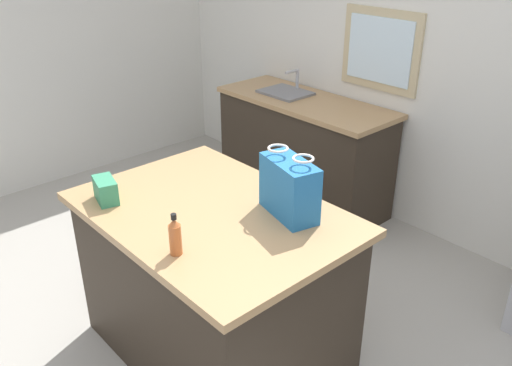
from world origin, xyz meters
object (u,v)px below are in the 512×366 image
Objects in this scene: kitchen_island at (214,284)px; bottle at (175,237)px; shopping_bag at (289,188)px; small_box at (106,190)px.

bottle is at bearing -59.72° from kitchen_island.
shopping_bag is 0.94m from small_box.
shopping_bag reaches higher than bottle.
shopping_bag is 2.09× the size of small_box.
shopping_bag is 1.81× the size of bottle.
small_box is at bearing 178.80° from bottle.
small_box is (-0.72, -0.59, -0.08)m from shopping_bag.
shopping_bag reaches higher than kitchen_island.
bottle is (-0.08, -0.61, -0.06)m from shopping_bag.
bottle reaches higher than kitchen_island.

